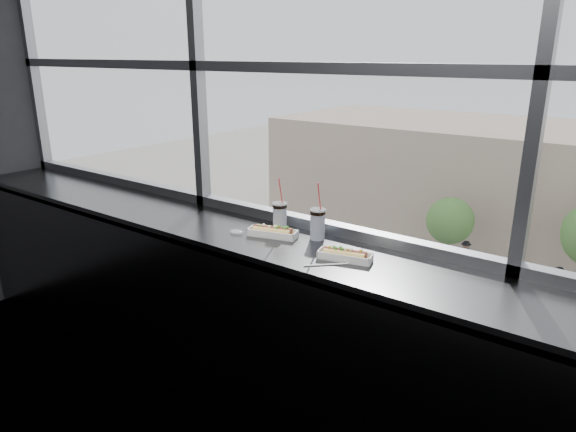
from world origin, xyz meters
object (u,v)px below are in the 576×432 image
Objects in this scene: hotdog_tray_right at (345,255)px; soda_cup_left at (280,215)px; loose_straw at (326,265)px; car_far_a at (410,270)px; car_near_c at (559,404)px; pedestrian_b at (558,278)px; pedestrian_a at (466,251)px; car_near_b at (421,353)px; soda_cup_right at (318,222)px; hotdog_tray_left at (273,232)px; wrapper at (237,232)px; tree_left at (450,221)px; car_near_a at (241,290)px.

soda_cup_left is (-0.52, 0.16, 0.07)m from hotdog_tray_right.
loose_straw reaches higher than car_far_a.
pedestrian_b is (-2.01, 11.71, 0.08)m from car_near_c.
loose_straw reaches higher than pedestrian_a.
pedestrian_b is (7.18, 3.71, 0.03)m from car_far_a.
car_near_b is at bearing -15.53° from pedestrian_b.
hotdog_tray_right reaches higher than pedestrian_b.
car_near_c is (0.15, 16.13, -11.22)m from soda_cup_right.
car_far_a is at bearing -108.80° from pedestrian_a.
loose_straw is at bearing 175.99° from car_near_c.
hotdog_tray_left is at bearing 115.77° from loose_straw.
soda_cup_left is at bearing -76.15° from pedestrian_a.
hotdog_tray_left is at bearing -158.26° from car_far_a.
wrapper is (-0.20, -0.08, -0.02)m from hotdog_tray_left.
hotdog_tray_right is 0.86× the size of soda_cup_right.
car_near_b is at bearing 106.79° from soda_cup_left.
soda_cup_right is 0.16× the size of pedestrian_b.
wrapper reaches higher than car_far_a.
tree_left is (-8.54, 28.42, -8.99)m from loose_straw.
hotdog_tray_left is 20.24m from car_near_b.
soda_cup_left is 30.05m from pedestrian_b.
soda_cup_left is at bearing 3.33° from pedestrian_b.
loose_straw is 0.05× the size of tree_left.
soda_cup_left reaches higher than car_near_c.
soda_cup_right is 19.65m from car_near_c.
hotdog_tray_right is 19.75m from car_near_c.
tree_left reaches higher than car_near_c.
car_near_b is 0.98× the size of car_near_a.
soda_cup_left is 28.02m from car_far_a.
soda_cup_right reaches higher than wrapper.
car_near_c is (-0.13, 16.30, -11.15)m from hotdog_tray_right.
loose_straw reaches higher than car_near_c.
car_near_b reaches higher than car_far_a.
hotdog_tray_right is at bearing 4.37° from pedestrian_b.
hotdog_tray_left is 0.14× the size of pedestrian_a.
loose_straw is 28.38m from car_far_a.
tree_left is at bearing -136.86° from pedestrian_a.
car_near_c is at bearing 88.61° from soda_cup_left.
wrapper is at bearing -154.82° from soda_cup_right.
car_near_c is 1.20× the size of tree_left.
wrapper reaches higher than pedestrian_b.
wrapper is at bearing -74.44° from tree_left.
pedestrian_a is (-7.54, 12.85, 0.08)m from car_near_c.
hotdog_tray_right is 0.69m from wrapper.
car_near_b is 9.95m from car_near_a.
car_near_a reaches higher than pedestrian_b.
car_near_c is at bearing 72.83° from hotdog_tray_left.
car_near_b is 12.58m from tree_left.
hotdog_tray_right is at bearing -133.84° from car_near_a.
pedestrian_a is at bearing 60.97° from loose_straw.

